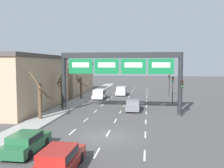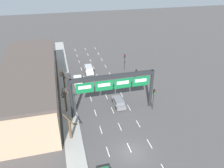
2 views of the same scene
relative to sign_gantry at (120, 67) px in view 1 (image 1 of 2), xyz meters
The scene contains 17 objects.
ground_plane 12.10m from the sign_gantry, 90.00° to the right, with size 220.00×220.00×0.00m, color #474444.
sidewalk_left 14.48m from the sign_gantry, 126.98° to the right, with size 2.80×110.00×0.15m.
lane_dashes 6.46m from the sign_gantry, 90.00° to the left, with size 6.72×67.00×0.01m.
sign_gantry is the anchor object (origin of this frame).
building_near 16.08m from the sign_gantry, behind, with size 12.50×16.98×7.45m.
building_far 25.14m from the sign_gantry, 127.11° to the left, with size 10.79×16.94×6.41m.
suv_silver 18.52m from the sign_gantry, 95.41° to the left, with size 1.95×4.57×1.70m.
suv_white 14.02m from the sign_gantry, 112.62° to the left, with size 1.99×4.33×1.68m.
car_grey 5.53m from the sign_gantry, 46.90° to the left, with size 1.82×4.60×1.41m.
car_green 16.74m from the sign_gantry, 107.92° to the right, with size 1.86×4.50×1.39m.
car_red 18.71m from the sign_gantry, 94.78° to the right, with size 1.87×4.83×1.44m.
traffic_light_near_gantry 8.00m from the sign_gantry, ahead, with size 0.30×0.35×4.33m.
traffic_light_mid_block 10.93m from the sign_gantry, 46.76° to the left, with size 0.30×0.35×4.28m.
traffic_light_far_end 18.60m from the sign_gantry, 65.97° to the left, with size 0.30×0.35×4.35m.
tree_bare_closest 9.24m from the sign_gantry, 165.21° to the left, with size 1.98×1.54×4.59m.
tree_bare_second 10.42m from the sign_gantry, 146.01° to the right, with size 2.20×1.86×5.27m.
tree_bare_third 14.13m from the sign_gantry, 126.39° to the left, with size 2.32×2.16×4.14m.
Camera 1 is at (3.45, -20.60, 6.18)m, focal length 40.00 mm.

